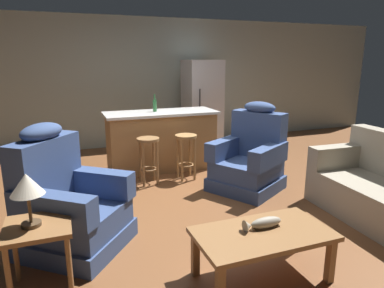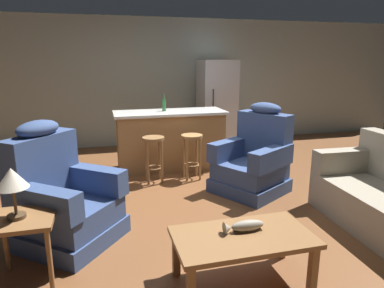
{
  "view_description": "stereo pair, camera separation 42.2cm",
  "coord_description": "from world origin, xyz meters",
  "px_view_note": "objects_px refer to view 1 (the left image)",
  "views": [
    {
      "loc": [
        -1.48,
        -3.93,
        1.76
      ],
      "look_at": [
        -0.02,
        -0.1,
        0.75
      ],
      "focal_mm": 32.0,
      "sensor_mm": 36.0,
      "label": 1
    },
    {
      "loc": [
        -1.07,
        -4.06,
        1.76
      ],
      "look_at": [
        -0.02,
        -0.1,
        0.75
      ],
      "focal_mm": 32.0,
      "sensor_mm": 36.0,
      "label": 2
    }
  ],
  "objects_px": {
    "bar_stool_right": "(186,149)",
    "bottle_tall_green": "(155,105)",
    "recliner_near_island": "(250,159)",
    "table_lamp": "(27,187)",
    "refrigerator": "(202,104)",
    "recliner_near_lamp": "(68,205)",
    "end_table": "(39,237)",
    "coffee_table": "(263,238)",
    "fish_figurine": "(263,223)",
    "bar_stool_left": "(148,152)",
    "kitchen_island": "(161,140)"
  },
  "relations": [
    {
      "from": "coffee_table",
      "to": "recliner_near_lamp",
      "type": "bearing_deg",
      "value": 142.98
    },
    {
      "from": "table_lamp",
      "to": "end_table",
      "type": "bearing_deg",
      "value": 9.01
    },
    {
      "from": "recliner_near_island",
      "to": "end_table",
      "type": "xyz_separation_m",
      "value": [
        -2.62,
        -1.37,
        0.04
      ]
    },
    {
      "from": "kitchen_island",
      "to": "refrigerator",
      "type": "distance_m",
      "value": 1.76
    },
    {
      "from": "kitchen_island",
      "to": "bar_stool_left",
      "type": "bearing_deg",
      "value": -120.73
    },
    {
      "from": "recliner_near_island",
      "to": "bar_stool_left",
      "type": "distance_m",
      "value": 1.44
    },
    {
      "from": "fish_figurine",
      "to": "refrigerator",
      "type": "bearing_deg",
      "value": 73.87
    },
    {
      "from": "table_lamp",
      "to": "coffee_table",
      "type": "bearing_deg",
      "value": -15.31
    },
    {
      "from": "coffee_table",
      "to": "bar_stool_left",
      "type": "distance_m",
      "value": 2.54
    },
    {
      "from": "end_table",
      "to": "coffee_table",
      "type": "bearing_deg",
      "value": -15.81
    },
    {
      "from": "bar_stool_right",
      "to": "bottle_tall_green",
      "type": "xyz_separation_m",
      "value": [
        -0.29,
        0.68,
        0.58
      ]
    },
    {
      "from": "recliner_near_island",
      "to": "bar_stool_left",
      "type": "height_order",
      "value": "recliner_near_island"
    },
    {
      "from": "fish_figurine",
      "to": "bottle_tall_green",
      "type": "xyz_separation_m",
      "value": [
        -0.06,
        3.15,
        0.59
      ]
    },
    {
      "from": "kitchen_island",
      "to": "end_table",
      "type": "bearing_deg",
      "value": -122.82
    },
    {
      "from": "coffee_table",
      "to": "refrigerator",
      "type": "height_order",
      "value": "refrigerator"
    },
    {
      "from": "recliner_near_island",
      "to": "bottle_tall_green",
      "type": "relative_size",
      "value": 4.33
    },
    {
      "from": "fish_figurine",
      "to": "recliner_near_island",
      "type": "relative_size",
      "value": 0.28
    },
    {
      "from": "fish_figurine",
      "to": "bottle_tall_green",
      "type": "relative_size",
      "value": 1.23
    },
    {
      "from": "end_table",
      "to": "recliner_near_lamp",
      "type": "bearing_deg",
      "value": 70.01
    },
    {
      "from": "coffee_table",
      "to": "end_table",
      "type": "bearing_deg",
      "value": 164.19
    },
    {
      "from": "recliner_near_lamp",
      "to": "recliner_near_island",
      "type": "xyz_separation_m",
      "value": [
        2.4,
        0.75,
        0.0
      ]
    },
    {
      "from": "fish_figurine",
      "to": "bar_stool_right",
      "type": "relative_size",
      "value": 0.5
    },
    {
      "from": "fish_figurine",
      "to": "end_table",
      "type": "height_order",
      "value": "end_table"
    },
    {
      "from": "kitchen_island",
      "to": "bar_stool_right",
      "type": "distance_m",
      "value": 0.66
    },
    {
      "from": "coffee_table",
      "to": "fish_figurine",
      "type": "relative_size",
      "value": 3.24
    },
    {
      "from": "recliner_near_island",
      "to": "refrigerator",
      "type": "distance_m",
      "value": 2.57
    },
    {
      "from": "bar_stool_left",
      "to": "bottle_tall_green",
      "type": "height_order",
      "value": "bottle_tall_green"
    },
    {
      "from": "bar_stool_left",
      "to": "refrigerator",
      "type": "height_order",
      "value": "refrigerator"
    },
    {
      "from": "end_table",
      "to": "bar_stool_left",
      "type": "xyz_separation_m",
      "value": [
        1.35,
        2.05,
        0.01
      ]
    },
    {
      "from": "recliner_near_lamp",
      "to": "table_lamp",
      "type": "bearing_deg",
      "value": -74.06
    },
    {
      "from": "table_lamp",
      "to": "recliner_near_island",
      "type": "bearing_deg",
      "value": 27.3
    },
    {
      "from": "end_table",
      "to": "bar_stool_left",
      "type": "relative_size",
      "value": 0.82
    },
    {
      "from": "recliner_near_island",
      "to": "refrigerator",
      "type": "xyz_separation_m",
      "value": [
        0.32,
        2.51,
        0.46
      ]
    },
    {
      "from": "recliner_near_island",
      "to": "table_lamp",
      "type": "xyz_separation_m",
      "value": [
        -2.66,
        -1.37,
        0.45
      ]
    },
    {
      "from": "table_lamp",
      "to": "bottle_tall_green",
      "type": "relative_size",
      "value": 1.48
    },
    {
      "from": "fish_figurine",
      "to": "bottle_tall_green",
      "type": "height_order",
      "value": "bottle_tall_green"
    },
    {
      "from": "refrigerator",
      "to": "coffee_table",
      "type": "bearing_deg",
      "value": -106.28
    },
    {
      "from": "coffee_table",
      "to": "table_lamp",
      "type": "relative_size",
      "value": 2.68
    },
    {
      "from": "end_table",
      "to": "refrigerator",
      "type": "xyz_separation_m",
      "value": [
        2.94,
        3.88,
        0.42
      ]
    },
    {
      "from": "table_lamp",
      "to": "refrigerator",
      "type": "distance_m",
      "value": 4.9
    },
    {
      "from": "recliner_near_island",
      "to": "recliner_near_lamp",
      "type": "bearing_deg",
      "value": -13.07
    },
    {
      "from": "bar_stool_right",
      "to": "table_lamp",
      "type": "bearing_deg",
      "value": -133.73
    },
    {
      "from": "bar_stool_left",
      "to": "kitchen_island",
      "type": "bearing_deg",
      "value": 59.27
    },
    {
      "from": "coffee_table",
      "to": "recliner_near_island",
      "type": "bearing_deg",
      "value": 62.73
    },
    {
      "from": "recliner_near_lamp",
      "to": "refrigerator",
      "type": "distance_m",
      "value": 4.27
    },
    {
      "from": "bottle_tall_green",
      "to": "kitchen_island",
      "type": "bearing_deg",
      "value": -30.9
    },
    {
      "from": "recliner_near_lamp",
      "to": "end_table",
      "type": "xyz_separation_m",
      "value": [
        -0.22,
        -0.62,
        0.04
      ]
    },
    {
      "from": "coffee_table",
      "to": "recliner_near_island",
      "type": "xyz_separation_m",
      "value": [
        0.95,
        1.84,
        0.06
      ]
    },
    {
      "from": "recliner_near_lamp",
      "to": "end_table",
      "type": "height_order",
      "value": "recliner_near_lamp"
    },
    {
      "from": "refrigerator",
      "to": "bar_stool_right",
      "type": "bearing_deg",
      "value": -119.03
    }
  ]
}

